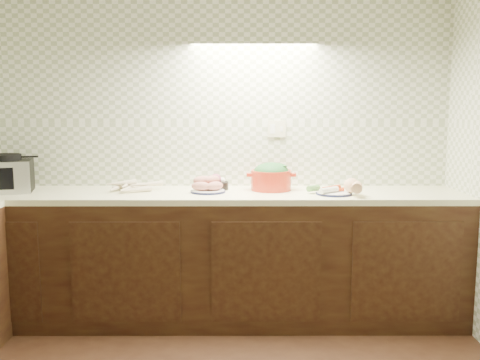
{
  "coord_description": "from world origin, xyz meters",
  "views": [
    {
      "loc": [
        0.27,
        -2.11,
        1.49
      ],
      "look_at": [
        0.28,
        1.25,
        1.02
      ],
      "focal_mm": 40.0,
      "sensor_mm": 36.0,
      "label": 1
    }
  ],
  "objects_px": {
    "dutch_oven": "(271,177)",
    "toaster_oven": "(4,175)",
    "onion_bowl": "(218,184)",
    "veg_plate": "(341,189)",
    "parsnip_pile": "(132,186)",
    "sweet_potato_plate": "(208,186)"
  },
  "relations": [
    {
      "from": "dutch_oven",
      "to": "toaster_oven",
      "type": "bearing_deg",
      "value": -177.52
    },
    {
      "from": "dutch_oven",
      "to": "onion_bowl",
      "type": "bearing_deg",
      "value": 176.1
    },
    {
      "from": "veg_plate",
      "to": "onion_bowl",
      "type": "bearing_deg",
      "value": 165.01
    },
    {
      "from": "dutch_oven",
      "to": "veg_plate",
      "type": "relative_size",
      "value": 0.91
    },
    {
      "from": "parsnip_pile",
      "to": "veg_plate",
      "type": "height_order",
      "value": "veg_plate"
    },
    {
      "from": "sweet_potato_plate",
      "to": "veg_plate",
      "type": "xyz_separation_m",
      "value": [
        0.9,
        -0.11,
        -0.0
      ]
    },
    {
      "from": "toaster_oven",
      "to": "parsnip_pile",
      "type": "bearing_deg",
      "value": -11.32
    },
    {
      "from": "toaster_oven",
      "to": "veg_plate",
      "type": "height_order",
      "value": "toaster_oven"
    },
    {
      "from": "sweet_potato_plate",
      "to": "veg_plate",
      "type": "distance_m",
      "value": 0.9
    },
    {
      "from": "toaster_oven",
      "to": "veg_plate",
      "type": "bearing_deg",
      "value": -17.63
    },
    {
      "from": "onion_bowl",
      "to": "veg_plate",
      "type": "height_order",
      "value": "veg_plate"
    },
    {
      "from": "sweet_potato_plate",
      "to": "parsnip_pile",
      "type": "bearing_deg",
      "value": 173.22
    },
    {
      "from": "sweet_potato_plate",
      "to": "veg_plate",
      "type": "height_order",
      "value": "veg_plate"
    },
    {
      "from": "sweet_potato_plate",
      "to": "dutch_oven",
      "type": "relative_size",
      "value": 0.69
    },
    {
      "from": "sweet_potato_plate",
      "to": "veg_plate",
      "type": "relative_size",
      "value": 0.63
    },
    {
      "from": "dutch_oven",
      "to": "veg_plate",
      "type": "height_order",
      "value": "dutch_oven"
    },
    {
      "from": "toaster_oven",
      "to": "dutch_oven",
      "type": "bearing_deg",
      "value": -12.21
    },
    {
      "from": "sweet_potato_plate",
      "to": "dutch_oven",
      "type": "xyz_separation_m",
      "value": [
        0.44,
        0.09,
        0.05
      ]
    },
    {
      "from": "dutch_oven",
      "to": "parsnip_pile",
      "type": "bearing_deg",
      "value": -178.31
    },
    {
      "from": "toaster_oven",
      "to": "veg_plate",
      "type": "xyz_separation_m",
      "value": [
        2.29,
        -0.12,
        -0.08
      ]
    },
    {
      "from": "parsnip_pile",
      "to": "onion_bowl",
      "type": "xyz_separation_m",
      "value": [
        0.59,
        0.05,
        0.01
      ]
    },
    {
      "from": "parsnip_pile",
      "to": "sweet_potato_plate",
      "type": "bearing_deg",
      "value": -6.78
    }
  ]
}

